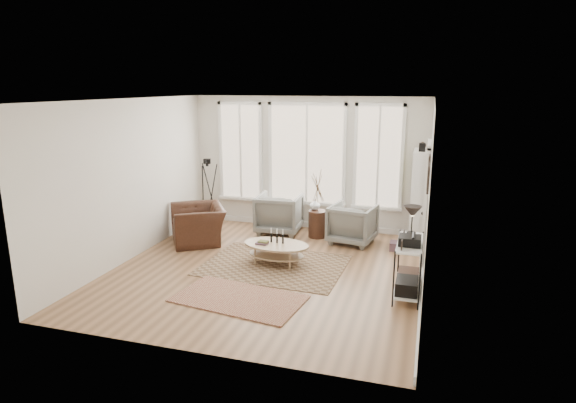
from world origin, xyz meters
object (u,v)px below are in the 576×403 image
(bookcase, at_px, (419,198))
(side_table, at_px, (318,202))
(armchair_right, at_px, (353,224))
(accent_chair, at_px, (198,224))
(coffee_table, at_px, (276,248))
(armchair_left, at_px, (279,213))
(low_shelf, at_px, (409,262))

(bookcase, height_order, side_table, bookcase)
(armchair_right, distance_m, accent_chair, 3.13)
(side_table, distance_m, accent_chair, 2.50)
(bookcase, bearing_deg, coffee_table, -141.64)
(armchair_left, distance_m, side_table, 0.93)
(coffee_table, distance_m, armchair_left, 1.89)
(armchair_right, height_order, side_table, side_table)
(armchair_right, bearing_deg, side_table, -2.50)
(armchair_right, height_order, accent_chair, armchair_right)
(bookcase, relative_size, accent_chair, 1.80)
(armchair_left, xyz_separation_m, side_table, (0.86, -0.08, 0.34))
(armchair_right, bearing_deg, bookcase, -155.93)
(bookcase, distance_m, coffee_table, 3.11)
(coffee_table, height_order, armchair_left, armchair_left)
(bookcase, relative_size, side_table, 1.29)
(low_shelf, xyz_separation_m, armchair_left, (-2.84, 2.45, -0.08))
(coffee_table, xyz_separation_m, side_table, (0.35, 1.74, 0.47))
(low_shelf, bearing_deg, armchair_right, 118.69)
(low_shelf, distance_m, armchair_right, 2.52)
(low_shelf, bearing_deg, accent_chair, 162.03)
(armchair_left, distance_m, armchair_right, 1.65)
(low_shelf, bearing_deg, coffee_table, 164.78)
(accent_chair, bearing_deg, bookcase, 71.49)
(side_table, xyz_separation_m, accent_chair, (-2.25, -1.00, -0.39))
(armchair_left, height_order, side_table, side_table)
(low_shelf, bearing_deg, armchair_left, 139.14)
(armchair_right, bearing_deg, armchair_left, 1.38)
(low_shelf, relative_size, armchair_left, 1.39)
(accent_chair, bearing_deg, armchair_left, 94.37)
(armchair_left, bearing_deg, armchair_right, 168.10)
(armchair_right, bearing_deg, coffee_table, 64.55)
(side_table, bearing_deg, bookcase, 4.07)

